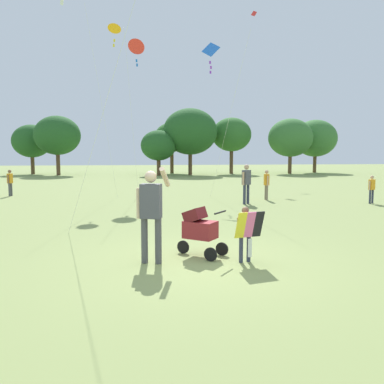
% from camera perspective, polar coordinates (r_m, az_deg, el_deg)
% --- Properties ---
extents(ground_plane, '(120.00, 120.00, 0.00)m').
position_cam_1_polar(ground_plane, '(7.93, 0.79, -10.12)').
color(ground_plane, '#849351').
extents(treeline_distant, '(33.19, 7.26, 6.30)m').
position_cam_1_polar(treeline_distant, '(39.40, 0.73, 7.96)').
color(treeline_distant, brown).
rests_on(treeline_distant, ground).
extents(child_with_butterfly_kite, '(0.59, 0.43, 1.11)m').
position_cam_1_polar(child_with_butterfly_kite, '(7.86, 7.75, -5.30)').
color(child_with_butterfly_kite, '#33384C').
rests_on(child_with_butterfly_kite, ground).
extents(person_adult_flyer, '(0.68, 0.55, 1.90)m').
position_cam_1_polar(person_adult_flyer, '(7.72, -5.90, -2.28)').
color(person_adult_flyer, '#4C4C51').
rests_on(person_adult_flyer, ground).
extents(stroller, '(1.04, 0.91, 1.03)m').
position_cam_1_polar(stroller, '(8.30, 1.06, -5.10)').
color(stroller, black).
rests_on(stroller, ground).
extents(kite_orange_delta, '(1.21, 4.28, 7.35)m').
position_cam_1_polar(kite_orange_delta, '(19.46, 2.90, 18.99)').
color(kite_orange_delta, blue).
rests_on(kite_orange_delta, ground).
extents(kite_green_novelty, '(1.24, 3.89, 8.06)m').
position_cam_1_polar(kite_green_novelty, '(20.08, -11.15, 21.77)').
color(kite_green_novelty, '#F4A319').
rests_on(kite_green_novelty, ground).
extents(kite_blue_high, '(0.93, 4.01, 7.51)m').
position_cam_1_polar(kite_blue_high, '(20.22, -8.02, 19.85)').
color(kite_blue_high, red).
rests_on(kite_blue_high, ground).
extents(person_sitting_far, '(0.22, 0.41, 1.30)m').
position_cam_1_polar(person_sitting_far, '(21.58, -24.71, 1.50)').
color(person_sitting_far, '#4C4C51').
rests_on(person_sitting_far, ground).
extents(person_couple_left, '(0.19, 0.44, 1.37)m').
position_cam_1_polar(person_couple_left, '(18.33, 10.67, 1.39)').
color(person_couple_left, '#7F705B').
rests_on(person_couple_left, ground).
extents(person_kid_running, '(0.35, 0.26, 1.19)m').
position_cam_1_polar(person_kid_running, '(18.37, 24.43, 0.66)').
color(person_kid_running, '#33384C').
rests_on(person_kid_running, ground).
extents(person_back_turned, '(0.43, 0.40, 1.66)m').
position_cam_1_polar(person_back_turned, '(16.73, 7.83, 1.61)').
color(person_back_turned, '#33384C').
rests_on(person_back_turned, ground).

